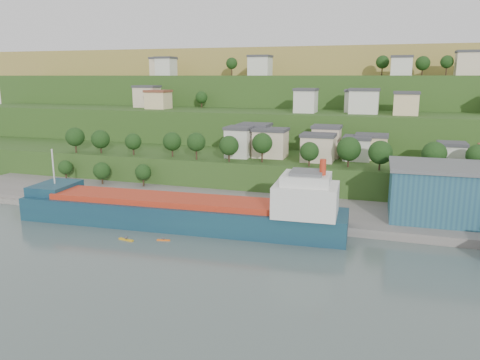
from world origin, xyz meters
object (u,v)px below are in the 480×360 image
at_px(warehouse, 458,193).
at_px(caravan, 71,189).
at_px(kayak_orange, 163,240).
at_px(cargo_ship_near, 188,214).

relative_size(warehouse, caravan, 5.34).
xyz_separation_m(caravan, kayak_orange, (42.78, -24.92, -2.36)).
distance_m(cargo_ship_near, warehouse, 62.91).
bearing_deg(cargo_ship_near, warehouse, 14.52).
height_order(warehouse, kayak_orange, warehouse).
distance_m(caravan, kayak_orange, 49.56).
height_order(cargo_ship_near, caravan, cargo_ship_near).
distance_m(warehouse, kayak_orange, 68.23).
distance_m(cargo_ship_near, kayak_orange, 10.86).
xyz_separation_m(cargo_ship_near, kayak_orange, (-1.29, -10.35, -3.00)).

